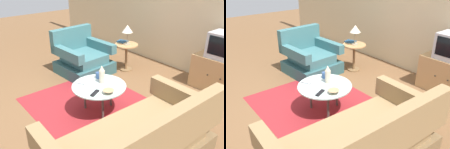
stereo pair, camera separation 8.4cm
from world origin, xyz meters
TOP-DOWN VIEW (x-y plane):
  - ground_plane at (0.00, 0.00)m, footprint 16.00×16.00m
  - back_wall at (0.00, 2.27)m, footprint 9.00×0.12m
  - area_rug at (0.11, -0.07)m, footprint 2.42×1.72m
  - armchair at (-1.29, 0.57)m, footprint 0.99×0.99m
  - couch at (1.23, -0.45)m, footprint 1.04×1.90m
  - coffee_table at (0.11, -0.07)m, footprint 0.80×0.80m
  - side_table at (-0.79, 1.32)m, footprint 0.47×0.47m
  - tv_stand at (0.94, 1.95)m, footprint 0.94×0.47m
  - table_lamp at (-0.76, 1.32)m, footprint 0.22×0.22m
  - vase at (0.06, 0.02)m, footprint 0.08×0.08m
  - mug at (-0.10, 0.07)m, footprint 0.12×0.07m
  - bowl at (0.37, -0.11)m, footprint 0.16×0.16m
  - tv_remote_dark at (0.26, -0.26)m, footprint 0.12×0.18m
  - tv_remote_silver at (-0.12, -0.25)m, footprint 0.16×0.12m
  - book at (-0.95, 1.36)m, footprint 0.25×0.22m

SIDE VIEW (x-z plane):
  - ground_plane at x=0.00m, z-range 0.00..0.00m
  - area_rug at x=0.11m, z-range 0.00..0.00m
  - couch at x=1.23m, z-range -0.16..0.72m
  - armchair at x=-1.29m, z-range -0.15..0.73m
  - tv_stand at x=0.94m, z-range 0.00..0.61m
  - side_table at x=-0.79m, z-range 0.12..0.69m
  - coffee_table at x=0.11m, z-range 0.19..0.64m
  - tv_remote_dark at x=0.26m, z-range 0.45..0.47m
  - tv_remote_silver at x=-0.12m, z-range 0.45..0.47m
  - bowl at x=0.37m, z-range 0.45..0.50m
  - mug at x=-0.10m, z-range 0.45..0.54m
  - book at x=-0.95m, z-range 0.57..0.59m
  - vase at x=0.06m, z-range 0.44..0.72m
  - table_lamp at x=-0.76m, z-range 0.68..1.08m
  - back_wall at x=0.00m, z-range 0.00..2.70m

